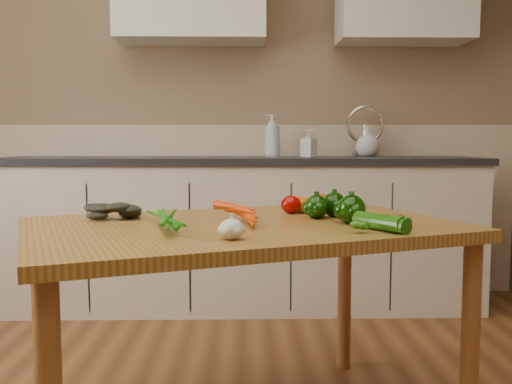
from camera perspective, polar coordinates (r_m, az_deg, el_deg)
The scene contains 17 objects.
room at distance 1.44m, azimuth -10.47°, elevation 15.16°, with size 4.04×5.04×2.64m.
counter_run at distance 3.46m, azimuth -1.33°, elevation -3.85°, with size 2.84×0.64×1.14m.
table at distance 1.88m, azimuth -1.38°, elevation -5.55°, with size 1.58×1.30×0.73m.
soap_bottle_a at distance 3.53m, azimuth 1.62°, elevation 5.69°, with size 0.10×0.10×0.26m, color silver.
soap_bottle_b at distance 3.49m, azimuth 5.27°, elevation 4.89°, with size 0.08×0.08×0.17m, color silver.
soap_bottle_c at distance 3.66m, azimuth 11.08°, elevation 4.97°, with size 0.15×0.15×0.19m, color silver.
carrot_bunch at distance 1.82m, azimuth -3.63°, elevation -2.26°, with size 0.25×0.19×0.07m, color #CE3A04, non-canonical shape.
leafy_greens at distance 2.05m, azimuth -14.28°, elevation -1.20°, with size 0.19×0.17×0.10m, color black, non-canonical shape.
garlic_bulb at distance 1.56m, azimuth -2.47°, elevation -3.73°, with size 0.07×0.07×0.06m, color silver.
pepper_a at distance 1.99m, azimuth 6.07°, elevation -1.49°, with size 0.08×0.08×0.08m, color black.
pepper_b at distance 2.04m, azimuth 7.82°, elevation -1.27°, with size 0.09×0.09×0.09m, color black.
pepper_c at distance 1.88m, azimuth 9.52°, elevation -1.74°, with size 0.09×0.09×0.09m, color black.
tomato_a at distance 2.11m, azimuth 3.53°, elevation -1.26°, with size 0.07×0.07×0.07m, color #920602.
tomato_b at distance 2.14m, azimuth 4.59°, elevation -1.26°, with size 0.07×0.07×0.06m, color #BD4B04.
tomato_c at distance 2.17m, azimuth 6.48°, elevation -1.09°, with size 0.08×0.08×0.07m, color #BD4B04.
zucchini_a at distance 1.75m, azimuth 12.23°, elevation -2.95°, with size 0.05×0.05×0.18m, color #144707.
zucchini_b at distance 1.74m, azimuth 12.77°, elevation -3.06°, with size 0.05×0.05×0.17m, color #144707.
Camera 1 is at (0.23, -1.22, 0.99)m, focal length 40.00 mm.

